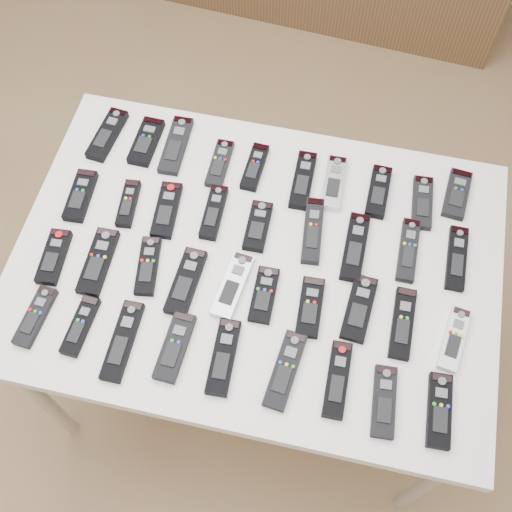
% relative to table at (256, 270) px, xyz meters
% --- Properties ---
extents(ground, '(4.00, 4.00, 0.00)m').
position_rel_table_xyz_m(ground, '(-0.15, 0.11, -0.72)').
color(ground, '#95694C').
rests_on(ground, ground).
extents(table, '(1.25, 0.88, 0.78)m').
position_rel_table_xyz_m(table, '(0.00, 0.00, 0.00)').
color(table, white).
rests_on(table, ground).
extents(remote_0, '(0.07, 0.18, 0.02)m').
position_rel_table_xyz_m(remote_0, '(-0.50, 0.30, 0.07)').
color(remote_0, black).
rests_on(remote_0, table).
extents(remote_1, '(0.07, 0.16, 0.02)m').
position_rel_table_xyz_m(remote_1, '(-0.39, 0.30, 0.07)').
color(remote_1, black).
rests_on(remote_1, table).
extents(remote_2, '(0.06, 0.20, 0.02)m').
position_rel_table_xyz_m(remote_2, '(-0.30, 0.30, 0.07)').
color(remote_2, black).
rests_on(remote_2, table).
extents(remote_3, '(0.05, 0.16, 0.02)m').
position_rel_table_xyz_m(remote_3, '(-0.16, 0.27, 0.07)').
color(remote_3, black).
rests_on(remote_3, table).
extents(remote_4, '(0.05, 0.15, 0.02)m').
position_rel_table_xyz_m(remote_4, '(-0.07, 0.28, 0.07)').
color(remote_4, black).
rests_on(remote_4, table).
extents(remote_5, '(0.06, 0.18, 0.02)m').
position_rel_table_xyz_m(remote_5, '(0.07, 0.26, 0.07)').
color(remote_5, black).
rests_on(remote_5, table).
extents(remote_6, '(0.06, 0.17, 0.02)m').
position_rel_table_xyz_m(remote_6, '(0.16, 0.27, 0.07)').
color(remote_6, '#B7B7BC').
rests_on(remote_6, table).
extents(remote_7, '(0.05, 0.16, 0.02)m').
position_rel_table_xyz_m(remote_7, '(0.28, 0.27, 0.07)').
color(remote_7, black).
rests_on(remote_7, table).
extents(remote_8, '(0.06, 0.17, 0.02)m').
position_rel_table_xyz_m(remote_8, '(0.40, 0.26, 0.07)').
color(remote_8, black).
rests_on(remote_8, table).
extents(remote_9, '(0.07, 0.16, 0.02)m').
position_rel_table_xyz_m(remote_9, '(0.49, 0.31, 0.07)').
color(remote_9, black).
rests_on(remote_9, table).
extents(remote_10, '(0.06, 0.16, 0.02)m').
position_rel_table_xyz_m(remote_10, '(-0.51, 0.08, 0.07)').
color(remote_10, black).
rests_on(remote_10, table).
extents(remote_11, '(0.06, 0.15, 0.02)m').
position_rel_table_xyz_m(remote_11, '(-0.37, 0.09, 0.07)').
color(remote_11, black).
rests_on(remote_11, table).
extents(remote_12, '(0.07, 0.17, 0.02)m').
position_rel_table_xyz_m(remote_12, '(-0.27, 0.09, 0.07)').
color(remote_12, black).
rests_on(remote_12, table).
extents(remote_13, '(0.05, 0.16, 0.02)m').
position_rel_table_xyz_m(remote_13, '(-0.14, 0.11, 0.07)').
color(remote_13, black).
rests_on(remote_13, table).
extents(remote_14, '(0.06, 0.15, 0.02)m').
position_rel_table_xyz_m(remote_14, '(-0.02, 0.09, 0.07)').
color(remote_14, black).
rests_on(remote_14, table).
extents(remote_15, '(0.07, 0.20, 0.02)m').
position_rel_table_xyz_m(remote_15, '(0.13, 0.11, 0.07)').
color(remote_15, black).
rests_on(remote_15, table).
extents(remote_16, '(0.05, 0.20, 0.02)m').
position_rel_table_xyz_m(remote_16, '(0.24, 0.09, 0.07)').
color(remote_16, black).
rests_on(remote_16, table).
extents(remote_17, '(0.04, 0.18, 0.02)m').
position_rel_table_xyz_m(remote_17, '(0.38, 0.11, 0.07)').
color(remote_17, black).
rests_on(remote_17, table).
extents(remote_18, '(0.05, 0.18, 0.02)m').
position_rel_table_xyz_m(remote_18, '(0.50, 0.11, 0.07)').
color(remote_18, black).
rests_on(remote_18, table).
extents(remote_19, '(0.06, 0.16, 0.02)m').
position_rel_table_xyz_m(remote_19, '(-0.51, -0.11, 0.07)').
color(remote_19, black).
rests_on(remote_19, table).
extents(remote_20, '(0.06, 0.19, 0.02)m').
position_rel_table_xyz_m(remote_20, '(-0.39, -0.10, 0.07)').
color(remote_20, black).
rests_on(remote_20, table).
extents(remote_21, '(0.07, 0.17, 0.02)m').
position_rel_table_xyz_m(remote_21, '(-0.26, -0.08, 0.07)').
color(remote_21, black).
rests_on(remote_21, table).
extents(remote_22, '(0.07, 0.19, 0.02)m').
position_rel_table_xyz_m(remote_22, '(-0.16, -0.11, 0.07)').
color(remote_22, black).
rests_on(remote_22, table).
extents(remote_23, '(0.08, 0.19, 0.02)m').
position_rel_table_xyz_m(remote_23, '(-0.04, -0.09, 0.07)').
color(remote_23, '#B7B7BC').
rests_on(remote_23, table).
extents(remote_24, '(0.06, 0.15, 0.02)m').
position_rel_table_xyz_m(remote_24, '(0.04, -0.10, 0.07)').
color(remote_24, black).
rests_on(remote_24, table).
extents(remote_25, '(0.06, 0.16, 0.02)m').
position_rel_table_xyz_m(remote_25, '(0.16, -0.11, 0.07)').
color(remote_25, black).
rests_on(remote_25, table).
extents(remote_26, '(0.07, 0.18, 0.02)m').
position_rel_table_xyz_m(remote_26, '(0.28, -0.08, 0.07)').
color(remote_26, black).
rests_on(remote_26, table).
extents(remote_27, '(0.05, 0.19, 0.02)m').
position_rel_table_xyz_m(remote_27, '(0.39, -0.10, 0.07)').
color(remote_27, black).
rests_on(remote_27, table).
extents(remote_28, '(0.07, 0.17, 0.02)m').
position_rel_table_xyz_m(remote_28, '(0.51, -0.11, 0.07)').
color(remote_28, silver).
rests_on(remote_28, table).
extents(remote_29, '(0.06, 0.16, 0.02)m').
position_rel_table_xyz_m(remote_29, '(-0.49, -0.28, 0.07)').
color(remote_29, black).
rests_on(remote_29, table).
extents(remote_30, '(0.05, 0.16, 0.02)m').
position_rel_table_xyz_m(remote_30, '(-0.38, -0.28, 0.07)').
color(remote_30, black).
rests_on(remote_30, table).
extents(remote_31, '(0.05, 0.20, 0.02)m').
position_rel_table_xyz_m(remote_31, '(-0.26, -0.29, 0.07)').
color(remote_31, black).
rests_on(remote_31, table).
extents(remote_32, '(0.06, 0.18, 0.02)m').
position_rel_table_xyz_m(remote_32, '(-0.14, -0.28, 0.07)').
color(remote_32, black).
rests_on(remote_32, table).
extents(remote_33, '(0.06, 0.19, 0.02)m').
position_rel_table_xyz_m(remote_33, '(-0.02, -0.28, 0.07)').
color(remote_33, black).
rests_on(remote_33, table).
extents(remote_34, '(0.07, 0.20, 0.02)m').
position_rel_table_xyz_m(remote_34, '(0.13, -0.28, 0.07)').
color(remote_34, black).
rests_on(remote_34, table).
extents(remote_35, '(0.05, 0.18, 0.02)m').
position_rel_table_xyz_m(remote_35, '(0.26, -0.27, 0.07)').
color(remote_35, black).
rests_on(remote_35, table).
extents(remote_36, '(0.06, 0.17, 0.02)m').
position_rel_table_xyz_m(remote_36, '(0.37, -0.30, 0.07)').
color(remote_36, black).
rests_on(remote_36, table).
extents(remote_37, '(0.06, 0.17, 0.02)m').
position_rel_table_xyz_m(remote_37, '(0.49, -0.30, 0.07)').
color(remote_37, black).
rests_on(remote_37, table).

